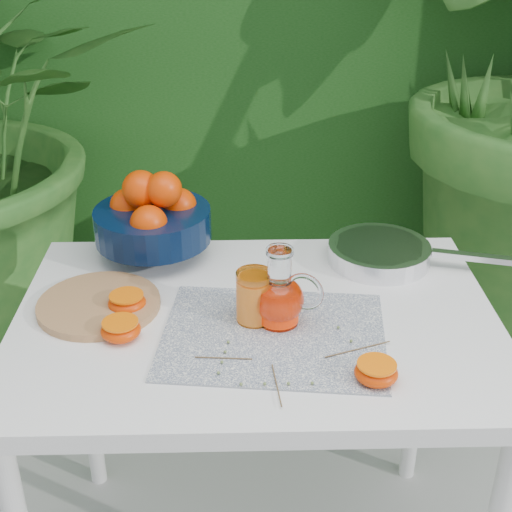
{
  "coord_description": "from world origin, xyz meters",
  "views": [
    {
      "loc": [
        0.09,
        -1.17,
        1.55
      ],
      "look_at": [
        0.12,
        0.09,
        0.88
      ],
      "focal_mm": 50.0,
      "sensor_mm": 36.0,
      "label": 1
    }
  ],
  "objects_px": {
    "juice_pitcher": "(280,298)",
    "saute_pan": "(381,252)",
    "fruit_bowl": "(153,217)",
    "cutting_board": "(99,304)",
    "white_table": "(256,348)"
  },
  "relations": [
    {
      "from": "fruit_bowl",
      "to": "juice_pitcher",
      "type": "xyz_separation_m",
      "value": [
        0.28,
        -0.31,
        -0.04
      ]
    },
    {
      "from": "juice_pitcher",
      "to": "fruit_bowl",
      "type": "bearing_deg",
      "value": 132.46
    },
    {
      "from": "saute_pan",
      "to": "fruit_bowl",
      "type": "bearing_deg",
      "value": 174.83
    },
    {
      "from": "white_table",
      "to": "juice_pitcher",
      "type": "xyz_separation_m",
      "value": [
        0.05,
        -0.03,
        0.14
      ]
    },
    {
      "from": "white_table",
      "to": "fruit_bowl",
      "type": "height_order",
      "value": "fruit_bowl"
    },
    {
      "from": "cutting_board",
      "to": "fruit_bowl",
      "type": "relative_size",
      "value": 0.94
    },
    {
      "from": "white_table",
      "to": "fruit_bowl",
      "type": "bearing_deg",
      "value": 130.16
    },
    {
      "from": "juice_pitcher",
      "to": "saute_pan",
      "type": "xyz_separation_m",
      "value": [
        0.25,
        0.26,
        -0.04
      ]
    },
    {
      "from": "white_table",
      "to": "juice_pitcher",
      "type": "distance_m",
      "value": 0.15
    },
    {
      "from": "juice_pitcher",
      "to": "saute_pan",
      "type": "distance_m",
      "value": 0.36
    },
    {
      "from": "white_table",
      "to": "saute_pan",
      "type": "xyz_separation_m",
      "value": [
        0.3,
        0.23,
        0.11
      ]
    },
    {
      "from": "juice_pitcher",
      "to": "cutting_board",
      "type": "bearing_deg",
      "value": 169.57
    },
    {
      "from": "cutting_board",
      "to": "saute_pan",
      "type": "distance_m",
      "value": 0.66
    },
    {
      "from": "white_table",
      "to": "juice_pitcher",
      "type": "bearing_deg",
      "value": -32.02
    },
    {
      "from": "fruit_bowl",
      "to": "white_table",
      "type": "bearing_deg",
      "value": -49.84
    }
  ]
}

